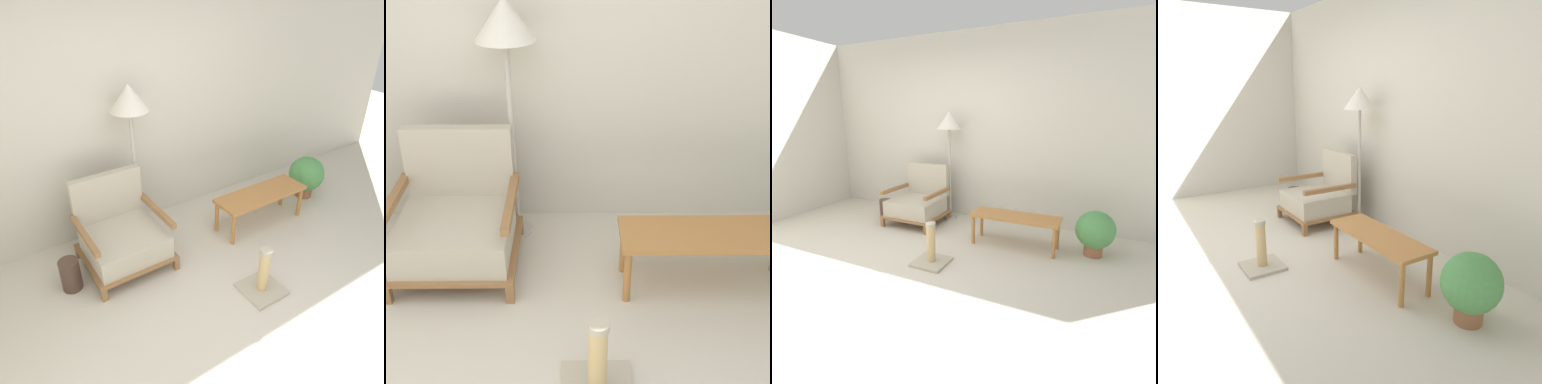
{
  "view_description": "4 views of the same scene",
  "coord_description": "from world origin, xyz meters",
  "views": [
    {
      "loc": [
        -1.52,
        -1.19,
        2.45
      ],
      "look_at": [
        0.25,
        1.49,
        0.55
      ],
      "focal_mm": 35.0,
      "sensor_mm": 36.0,
      "label": 1
    },
    {
      "loc": [
        0.22,
        -1.26,
        2.16
      ],
      "look_at": [
        0.25,
        1.49,
        0.55
      ],
      "focal_mm": 50.0,
      "sensor_mm": 36.0,
      "label": 2
    },
    {
      "loc": [
        1.88,
        -2.02,
        1.54
      ],
      "look_at": [
        0.25,
        1.49,
        0.55
      ],
      "focal_mm": 28.0,
      "sensor_mm": 36.0,
      "label": 3
    },
    {
      "loc": [
        3.38,
        -0.5,
        1.6
      ],
      "look_at": [
        0.25,
        1.49,
        0.55
      ],
      "focal_mm": 35.0,
      "sensor_mm": 36.0,
      "label": 4
    }
  ],
  "objects": [
    {
      "name": "coffee_table",
      "position": [
        1.01,
        1.29,
        0.34
      ],
      "size": [
        1.04,
        0.36,
        0.39
      ],
      "color": "#B2753D",
      "rests_on": "ground_plane"
    },
    {
      "name": "wall_back",
      "position": [
        0.0,
        2.15,
        1.35
      ],
      "size": [
        8.0,
        0.06,
        2.7
      ],
      "color": "beige",
      "rests_on": "ground_plane"
    },
    {
      "name": "floor_lamp",
      "position": [
        -0.17,
        1.89,
        1.4
      ],
      "size": [
        0.37,
        0.37,
        1.6
      ],
      "color": "#B7B2A8",
      "rests_on": "ground_plane"
    },
    {
      "name": "armchair",
      "position": [
        -0.52,
        1.53,
        0.31
      ],
      "size": [
        0.77,
        0.72,
        0.83
      ],
      "color": "olive",
      "rests_on": "ground_plane"
    },
    {
      "name": "scratching_post",
      "position": [
        0.33,
        0.49,
        0.13
      ],
      "size": [
        0.35,
        0.35,
        0.46
      ],
      "color": "#B2A893",
      "rests_on": "ground_plane"
    }
  ]
}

